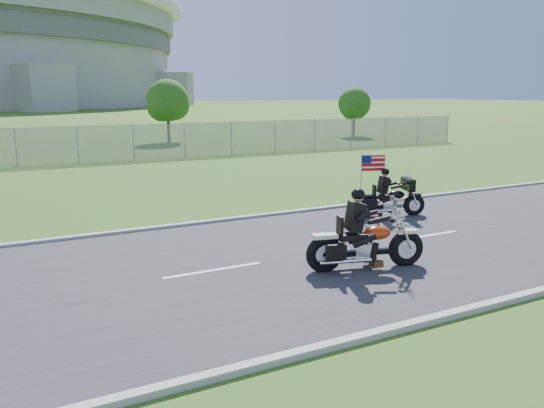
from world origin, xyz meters
TOP-DOWN VIEW (x-y plane):
  - ground at (0.00, 0.00)m, footprint 420.00×420.00m
  - road at (0.00, 0.00)m, footprint 120.00×8.00m
  - curb_north at (0.00, 4.05)m, footprint 120.00×0.18m
  - curb_south at (0.00, -4.05)m, footprint 120.00×0.18m
  - fence at (-5.00, 20.00)m, footprint 60.00×0.03m
  - tree_fence_near at (6.04, 30.04)m, footprint 3.52×3.28m
  - tree_fence_far at (22.04, 28.03)m, footprint 3.08×2.87m
  - motorcycle_lead at (0.96, -1.34)m, footprint 2.65×1.10m
  - motorcycle_follow at (4.68, 2.31)m, footprint 2.18×1.10m

SIDE VIEW (x-z plane):
  - ground at x=0.00m, z-range 0.00..0.00m
  - road at x=0.00m, z-range 0.00..0.04m
  - curb_north at x=0.00m, z-range -0.01..0.11m
  - curb_south at x=0.00m, z-range -0.01..0.11m
  - motorcycle_follow at x=4.68m, z-range -0.42..1.47m
  - motorcycle_lead at x=0.96m, z-range -0.34..1.47m
  - fence at x=-5.00m, z-range 0.00..2.00m
  - tree_fence_far at x=22.04m, z-range 0.54..4.74m
  - tree_fence_near at x=6.04m, z-range 0.60..5.35m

